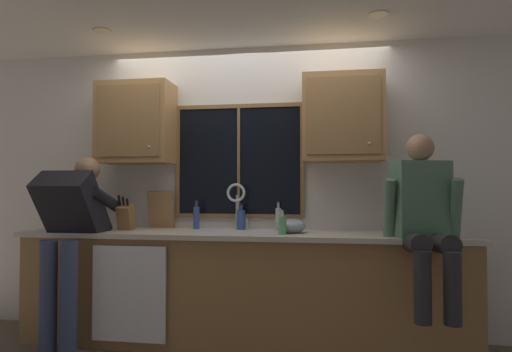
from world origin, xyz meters
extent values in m
cube|color=silver|center=(0.00, 0.06, 1.27)|extent=(5.99, 0.12, 2.55)
cylinder|color=#FFEAB2|center=(-1.08, -0.60, 2.54)|extent=(0.14, 0.14, 0.01)
cylinder|color=#FFEAB2|center=(1.08, -0.60, 2.54)|extent=(0.14, 0.14, 0.01)
cube|color=black|center=(-0.07, -0.01, 1.52)|extent=(1.10, 0.02, 0.95)
cube|color=brown|center=(-0.07, -0.02, 2.02)|extent=(1.17, 0.02, 0.04)
cube|color=brown|center=(-0.07, -0.02, 1.03)|extent=(1.17, 0.02, 0.04)
cube|color=brown|center=(-0.64, -0.02, 1.52)|extent=(0.03, 0.02, 0.95)
cube|color=brown|center=(0.49, -0.02, 1.52)|extent=(0.03, 0.02, 0.95)
cube|color=brown|center=(-0.07, -0.02, 1.52)|extent=(0.02, 0.02, 0.95)
cube|color=olive|center=(0.00, -0.29, 0.44)|extent=(3.59, 0.58, 0.88)
cube|color=beige|center=(0.00, -0.31, 0.90)|extent=(3.65, 0.62, 0.04)
cube|color=white|center=(-0.83, -0.61, 0.46)|extent=(0.60, 0.02, 0.74)
cube|color=#A87A47|center=(-0.98, -0.17, 1.86)|extent=(0.66, 0.33, 0.72)
cube|color=olive|center=(-0.98, -0.34, 1.86)|extent=(0.58, 0.01, 0.62)
sphere|color=#B2B2B7|center=(-0.78, -0.34, 1.63)|extent=(0.02, 0.02, 0.02)
cube|color=#A87A47|center=(0.84, -0.17, 1.86)|extent=(0.66, 0.33, 0.72)
cube|color=olive|center=(0.84, -0.34, 1.86)|extent=(0.58, 0.01, 0.62)
sphere|color=#B2B2B7|center=(1.03, -0.34, 1.63)|extent=(0.02, 0.02, 0.02)
cube|color=#B7B7BC|center=(-0.07, -0.30, 0.91)|extent=(0.80, 0.46, 0.02)
cube|color=#9C9CA0|center=(-0.27, -0.30, 0.81)|extent=(0.36, 0.42, 0.20)
cube|color=#9C9CA0|center=(0.13, -0.30, 0.81)|extent=(0.36, 0.42, 0.20)
cube|color=#B7B7BC|center=(-0.07, -0.30, 0.81)|extent=(0.04, 0.42, 0.20)
cylinder|color=silver|center=(-0.07, -0.08, 1.07)|extent=(0.03, 0.03, 0.30)
torus|color=silver|center=(-0.07, -0.14, 1.24)|extent=(0.16, 0.02, 0.16)
cylinder|color=silver|center=(0.01, -0.08, 0.97)|extent=(0.03, 0.03, 0.09)
cylinder|color=#384260|center=(-1.41, -0.76, 0.44)|extent=(0.13, 0.13, 0.88)
cylinder|color=#384260|center=(-1.24, -0.76, 0.44)|extent=(0.13, 0.13, 0.88)
cube|color=black|center=(-1.33, -0.60, 1.12)|extent=(0.44, 0.51, 0.60)
sphere|color=#A57A5B|center=(-1.33, -0.37, 1.44)|extent=(0.21, 0.21, 0.21)
cylinder|color=black|center=(-1.55, -0.42, 1.17)|extent=(0.09, 0.52, 0.26)
cylinder|color=black|center=(-1.11, -0.42, 1.17)|extent=(0.09, 0.52, 0.26)
cylinder|color=#262628|center=(1.29, -0.69, 0.90)|extent=(0.14, 0.43, 0.16)
cylinder|color=#262628|center=(1.47, -0.69, 0.90)|extent=(0.14, 0.43, 0.16)
cylinder|color=#262628|center=(1.29, -0.91, 0.65)|extent=(0.11, 0.11, 0.46)
cylinder|color=#262628|center=(1.47, -0.91, 0.65)|extent=(0.11, 0.11, 0.46)
cube|color=#4C7259|center=(1.38, -0.47, 1.20)|extent=(0.44, 0.31, 0.56)
sphere|color=#A57A5B|center=(1.38, -0.47, 1.58)|extent=(0.20, 0.20, 0.20)
cylinder|color=#4C7259|center=(1.15, -0.52, 1.12)|extent=(0.08, 0.20, 0.47)
cylinder|color=#4C7259|center=(1.61, -0.52, 1.12)|extent=(0.08, 0.20, 0.47)
cube|color=olive|center=(-1.01, -0.29, 1.02)|extent=(0.12, 0.18, 0.25)
cylinder|color=black|center=(-1.04, -0.35, 1.18)|extent=(0.02, 0.05, 0.09)
cylinder|color=black|center=(-1.01, -0.35, 1.17)|extent=(0.02, 0.04, 0.08)
cylinder|color=black|center=(-0.97, -0.35, 1.16)|extent=(0.02, 0.04, 0.06)
cube|color=#997047|center=(-0.77, -0.09, 1.08)|extent=(0.24, 0.09, 0.33)
ellipsoid|color=#8C99A8|center=(0.41, -0.31, 0.97)|extent=(0.24, 0.24, 0.12)
cylinder|color=#59A566|center=(0.36, -0.45, 0.99)|extent=(0.06, 0.06, 0.14)
cylinder|color=silver|center=(0.36, -0.45, 1.08)|extent=(0.02, 0.02, 0.04)
cylinder|color=silver|center=(0.36, -0.47, 1.11)|extent=(0.01, 0.04, 0.01)
cylinder|color=#B7B7BC|center=(0.29, -0.11, 1.01)|extent=(0.05, 0.05, 0.19)
cylinder|color=#929296|center=(0.29, -0.11, 1.13)|extent=(0.02, 0.02, 0.05)
cylinder|color=black|center=(0.29, -0.11, 1.16)|extent=(0.03, 0.03, 0.01)
cylinder|color=#334C8C|center=(-0.03, -0.13, 1.00)|extent=(0.07, 0.07, 0.17)
cylinder|color=navy|center=(-0.03, -0.13, 1.11)|extent=(0.03, 0.03, 0.04)
cylinder|color=black|center=(-0.03, -0.13, 1.14)|extent=(0.04, 0.04, 0.01)
cylinder|color=#334C8C|center=(-0.43, -0.13, 1.02)|extent=(0.05, 0.05, 0.19)
cylinder|color=navy|center=(-0.43, -0.13, 1.14)|extent=(0.02, 0.02, 0.05)
cylinder|color=black|center=(-0.43, -0.13, 1.17)|extent=(0.03, 0.03, 0.01)
camera|label=1|loc=(0.66, -3.77, 1.28)|focal=29.97mm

